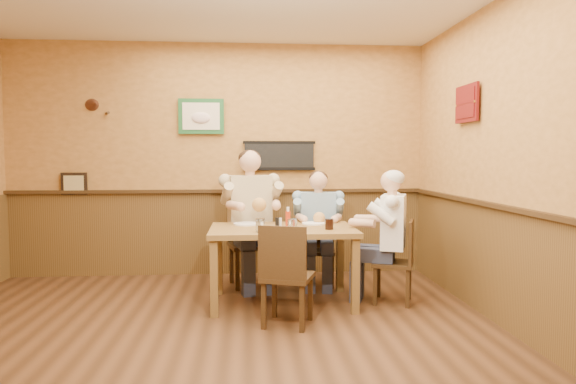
# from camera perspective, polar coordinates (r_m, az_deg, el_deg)

# --- Properties ---
(room) EXTENTS (5.02, 5.03, 2.81)m
(room) POSITION_cam_1_polar(r_m,az_deg,el_deg) (3.97, -7.66, 7.49)
(room) COLOR #372010
(room) RESTS_ON ground
(dining_table) EXTENTS (1.40, 0.90, 0.75)m
(dining_table) POSITION_cam_1_polar(r_m,az_deg,el_deg) (5.02, -0.62, -5.01)
(dining_table) COLOR brown
(dining_table) RESTS_ON ground
(chair_back_left) EXTENTS (0.52, 0.52, 0.95)m
(chair_back_left) POSITION_cam_1_polar(r_m,az_deg,el_deg) (5.74, -4.26, -5.72)
(chair_back_left) COLOR #3D2913
(chair_back_left) RESTS_ON ground
(chair_back_right) EXTENTS (0.41, 0.41, 0.80)m
(chair_back_right) POSITION_cam_1_polar(r_m,az_deg,el_deg) (5.78, 3.36, -6.39)
(chair_back_right) COLOR #3D2913
(chair_back_right) RESTS_ON ground
(chair_right_end) EXTENTS (0.49, 0.49, 0.82)m
(chair_right_end) POSITION_cam_1_polar(r_m,az_deg,el_deg) (5.19, 11.58, -7.55)
(chair_right_end) COLOR #3D2913
(chair_right_end) RESTS_ON ground
(chair_near_side) EXTENTS (0.51, 0.51, 0.88)m
(chair_near_side) POSITION_cam_1_polar(r_m,az_deg,el_deg) (4.43, -0.04, -9.12)
(chair_near_side) COLOR #3D2913
(chair_near_side) RESTS_ON ground
(diner_tan_shirt) EXTENTS (0.74, 0.74, 1.36)m
(diner_tan_shirt) POSITION_cam_1_polar(r_m,az_deg,el_deg) (5.71, -4.27, -3.71)
(diner_tan_shirt) COLOR beige
(diner_tan_shirt) RESTS_ON ground
(diner_blue_polo) EXTENTS (0.59, 0.59, 1.15)m
(diner_blue_polo) POSITION_cam_1_polar(r_m,az_deg,el_deg) (5.75, 3.37, -4.70)
(diner_blue_polo) COLOR #799BB6
(diner_blue_polo) RESTS_ON ground
(diner_white_elder) EXTENTS (0.70, 0.70, 1.17)m
(diner_white_elder) POSITION_cam_1_polar(r_m,az_deg,el_deg) (5.16, 11.61, -5.64)
(diner_white_elder) COLOR white
(diner_white_elder) RESTS_ON ground
(water_glass_left) EXTENTS (0.09, 0.09, 0.12)m
(water_glass_left) POSITION_cam_1_polar(r_m,az_deg,el_deg) (4.70, -3.10, -3.71)
(water_glass_left) COLOR silver
(water_glass_left) RESTS_ON dining_table
(water_glass_mid) EXTENTS (0.11, 0.11, 0.13)m
(water_glass_mid) POSITION_cam_1_polar(r_m,az_deg,el_deg) (4.62, 0.49, -3.82)
(water_glass_mid) COLOR silver
(water_glass_mid) RESTS_ON dining_table
(cola_tumbler) EXTENTS (0.10, 0.10, 0.10)m
(cola_tumbler) POSITION_cam_1_polar(r_m,az_deg,el_deg) (4.88, 4.60, -3.57)
(cola_tumbler) COLOR black
(cola_tumbler) RESTS_ON dining_table
(hot_sauce_bottle) EXTENTS (0.06, 0.06, 0.19)m
(hot_sauce_bottle) POSITION_cam_1_polar(r_m,az_deg,el_deg) (4.87, -0.00, -3.04)
(hot_sauce_bottle) COLOR red
(hot_sauce_bottle) RESTS_ON dining_table
(salt_shaker) EXTENTS (0.03, 0.03, 0.08)m
(salt_shaker) POSITION_cam_1_polar(r_m,az_deg,el_deg) (5.08, -0.87, -3.37)
(salt_shaker) COLOR silver
(salt_shaker) RESTS_ON dining_table
(pepper_shaker) EXTENTS (0.04, 0.04, 0.09)m
(pepper_shaker) POSITION_cam_1_polar(r_m,az_deg,el_deg) (5.05, -1.22, -3.38)
(pepper_shaker) COLOR black
(pepper_shaker) RESTS_ON dining_table
(plate_far_left) EXTENTS (0.27, 0.27, 0.02)m
(plate_far_left) POSITION_cam_1_polar(r_m,az_deg,el_deg) (5.23, -4.67, -3.54)
(plate_far_left) COLOR white
(plate_far_left) RESTS_ON dining_table
(plate_far_right) EXTENTS (0.29, 0.29, 0.02)m
(plate_far_right) POSITION_cam_1_polar(r_m,az_deg,el_deg) (5.26, 2.84, -3.49)
(plate_far_right) COLOR white
(plate_far_right) RESTS_ON dining_table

